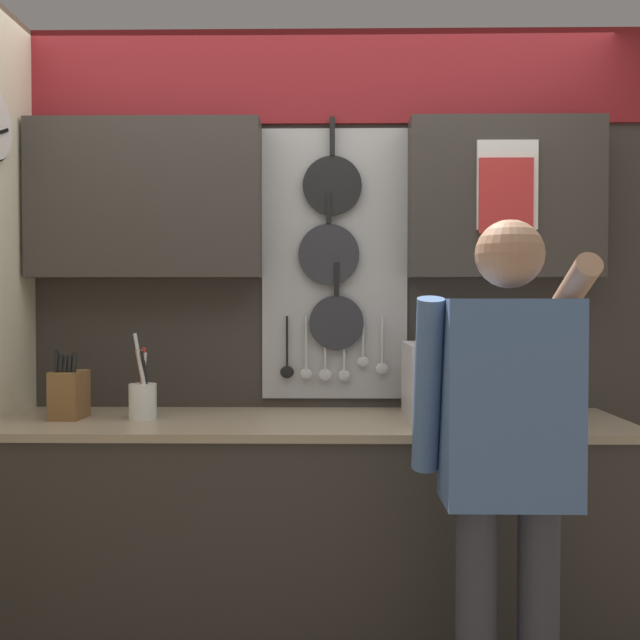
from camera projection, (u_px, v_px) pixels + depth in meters
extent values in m
cube|color=#38332D|center=(312.00, 543.00, 2.74)|extent=(2.36, 0.62, 0.90)
cube|color=tan|center=(312.00, 423.00, 2.73)|extent=(2.39, 0.65, 0.03)
cube|color=#38332D|center=(314.00, 329.00, 3.05)|extent=(2.96, 0.04, 2.52)
cube|color=maroon|center=(314.00, 77.00, 2.99)|extent=(2.92, 0.02, 0.39)
cube|color=#38332D|center=(145.00, 199.00, 2.94)|extent=(0.96, 0.16, 0.65)
cube|color=#38332D|center=(505.00, 198.00, 2.92)|extent=(0.78, 0.16, 0.65)
cube|color=#B2B2B2|center=(335.00, 264.00, 3.01)|extent=(0.61, 0.01, 1.14)
cylinder|color=black|center=(332.00, 186.00, 2.98)|extent=(0.25, 0.02, 0.25)
cube|color=black|center=(332.00, 136.00, 2.97)|extent=(0.02, 0.02, 0.16)
cylinder|color=#2D2D33|center=(329.00, 255.00, 2.99)|extent=(0.26, 0.02, 0.26)
cube|color=black|center=(329.00, 208.00, 2.97)|extent=(0.02, 0.02, 0.13)
cylinder|color=#2D2D33|center=(337.00, 323.00, 2.99)|extent=(0.23, 0.02, 0.23)
cube|color=black|center=(337.00, 279.00, 2.98)|extent=(0.02, 0.02, 0.14)
cylinder|color=black|center=(287.00, 342.00, 3.00)|extent=(0.01, 0.01, 0.22)
ellipsoid|color=black|center=(287.00, 372.00, 3.00)|extent=(0.06, 0.01, 0.05)
cylinder|color=silver|center=(306.00, 343.00, 3.00)|extent=(0.01, 0.01, 0.23)
ellipsoid|color=silver|center=(306.00, 374.00, 3.00)|extent=(0.05, 0.01, 0.05)
cylinder|color=silver|center=(325.00, 344.00, 2.99)|extent=(0.01, 0.01, 0.23)
ellipsoid|color=silver|center=(325.00, 375.00, 3.00)|extent=(0.06, 0.01, 0.05)
cylinder|color=silver|center=(344.00, 344.00, 2.99)|extent=(0.01, 0.01, 0.24)
ellipsoid|color=silver|center=(344.00, 375.00, 3.00)|extent=(0.05, 0.01, 0.05)
cylinder|color=silver|center=(363.00, 337.00, 2.99)|extent=(0.01, 0.01, 0.18)
ellipsoid|color=silver|center=(363.00, 362.00, 2.99)|extent=(0.05, 0.01, 0.04)
cylinder|color=silver|center=(382.00, 340.00, 2.99)|extent=(0.01, 0.01, 0.20)
ellipsoid|color=silver|center=(382.00, 368.00, 2.99)|extent=(0.05, 0.01, 0.05)
cube|color=white|center=(507.00, 185.00, 2.83)|extent=(0.24, 0.02, 0.36)
cube|color=red|center=(506.00, 196.00, 2.82)|extent=(0.21, 0.02, 0.30)
cube|color=black|center=(3.00, 132.00, 2.69)|extent=(0.01, 0.09, 0.04)
cube|color=silver|center=(471.00, 382.00, 2.71)|extent=(0.49, 0.38, 0.29)
cube|color=black|center=(466.00, 388.00, 2.52)|extent=(0.27, 0.01, 0.18)
cube|color=#333338|center=(530.00, 388.00, 2.51)|extent=(0.11, 0.01, 0.22)
cube|color=brown|center=(69.00, 395.00, 2.74)|extent=(0.12, 0.16, 0.18)
cylinder|color=black|center=(56.00, 361.00, 2.70)|extent=(0.02, 0.03, 0.09)
cylinder|color=black|center=(61.00, 363.00, 2.70)|extent=(0.02, 0.03, 0.07)
cylinder|color=black|center=(65.00, 364.00, 2.70)|extent=(0.02, 0.03, 0.06)
cylinder|color=black|center=(70.00, 364.00, 2.70)|extent=(0.02, 0.03, 0.06)
cylinder|color=black|center=(75.00, 362.00, 2.70)|extent=(0.02, 0.03, 0.08)
cylinder|color=white|center=(142.00, 401.00, 2.73)|extent=(0.11, 0.11, 0.13)
cylinder|color=tan|center=(142.00, 377.00, 2.72)|extent=(0.05, 0.02, 0.22)
cylinder|color=black|center=(145.00, 378.00, 2.72)|extent=(0.03, 0.03, 0.21)
cylinder|color=red|center=(142.00, 376.00, 2.73)|extent=(0.04, 0.05, 0.22)
cylinder|color=silver|center=(142.00, 378.00, 2.73)|extent=(0.05, 0.05, 0.20)
cylinder|color=silver|center=(141.00, 369.00, 2.71)|extent=(0.07, 0.03, 0.28)
cylinder|color=tan|center=(143.00, 377.00, 2.72)|extent=(0.02, 0.04, 0.21)
cylinder|color=tan|center=(142.00, 379.00, 2.75)|extent=(0.01, 0.02, 0.20)
cylinder|color=#383842|center=(476.00, 638.00, 2.08)|extent=(0.12, 0.12, 0.79)
cylinder|color=#383842|center=(538.00, 638.00, 2.08)|extent=(0.12, 0.12, 0.79)
cube|color=#4C6B9E|center=(509.00, 401.00, 2.06)|extent=(0.38, 0.22, 0.59)
sphere|color=#A87A5B|center=(510.00, 254.00, 2.05)|extent=(0.20, 0.20, 0.20)
cylinder|color=#4C6B9E|center=(428.00, 386.00, 2.10)|extent=(0.08, 0.21, 0.53)
cylinder|color=#A87A5B|center=(563.00, 305.00, 2.29)|extent=(0.08, 0.51, 0.31)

